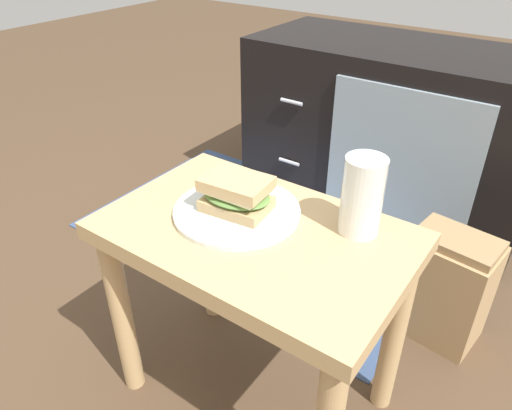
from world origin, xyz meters
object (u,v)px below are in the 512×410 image
object	(u,v)px
tv_cabinet	(390,131)
sandwich_front	(237,194)
paper_bag	(446,287)
beer_glass	(362,198)
plate	(237,211)

from	to	relation	value
tv_cabinet	sandwich_front	bearing A→B (deg)	-87.10
paper_bag	beer_glass	bearing A→B (deg)	-110.38
plate	paper_bag	world-z (taller)	plate
tv_cabinet	plate	bearing A→B (deg)	-87.10
tv_cabinet	sandwich_front	world-z (taller)	tv_cabinet
paper_bag	plate	bearing A→B (deg)	-129.02
beer_glass	paper_bag	distance (m)	0.52
tv_cabinet	beer_glass	size ratio (longest dim) A/B	6.67
plate	beer_glass	bearing A→B (deg)	21.22
tv_cabinet	sandwich_front	distance (m)	0.95
sandwich_front	paper_bag	xyz separation A→B (m)	(0.33, 0.41, -0.35)
paper_bag	sandwich_front	bearing A→B (deg)	-129.02
plate	sandwich_front	size ratio (longest dim) A/B	1.70
tv_cabinet	plate	xyz separation A→B (m)	(0.05, -0.93, 0.17)
beer_glass	plate	bearing A→B (deg)	-158.78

